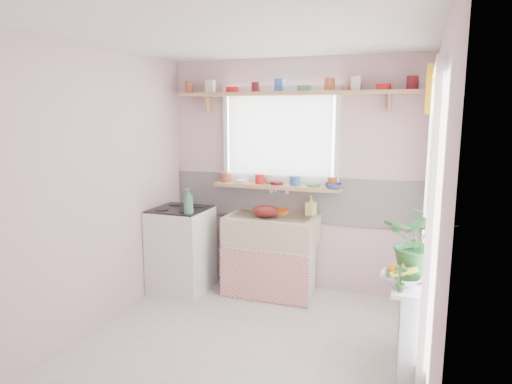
% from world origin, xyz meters
% --- Properties ---
extents(room, '(3.20, 3.20, 3.20)m').
position_xyz_m(room, '(0.66, 0.86, 1.37)').
color(room, silver).
rests_on(room, ground).
extents(sink_unit, '(0.95, 0.65, 1.11)m').
position_xyz_m(sink_unit, '(-0.15, 1.29, 0.43)').
color(sink_unit, white).
rests_on(sink_unit, ground).
extents(cooker, '(0.58, 0.58, 0.93)m').
position_xyz_m(cooker, '(-1.10, 1.05, 0.46)').
color(cooker, white).
rests_on(cooker, ground).
extents(radiator_ledge, '(0.22, 0.95, 0.78)m').
position_xyz_m(radiator_ledge, '(1.30, 0.20, 0.40)').
color(radiator_ledge, white).
rests_on(radiator_ledge, ground).
extents(windowsill, '(1.40, 0.22, 0.04)m').
position_xyz_m(windowsill, '(-0.15, 1.48, 1.14)').
color(windowsill, tan).
rests_on(windowsill, room).
extents(pine_shelf, '(2.52, 0.24, 0.04)m').
position_xyz_m(pine_shelf, '(0.00, 1.47, 2.12)').
color(pine_shelf, tan).
rests_on(pine_shelf, room).
extents(shelf_crockery, '(2.47, 0.11, 0.12)m').
position_xyz_m(shelf_crockery, '(-0.02, 1.47, 2.19)').
color(shelf_crockery, '#A55133').
rests_on(shelf_crockery, pine_shelf).
extents(sill_crockery, '(1.35, 0.11, 0.12)m').
position_xyz_m(sill_crockery, '(-0.17, 1.48, 1.22)').
color(sill_crockery, '#A55133').
rests_on(sill_crockery, windowsill).
extents(dish_tray, '(0.36, 0.27, 0.04)m').
position_xyz_m(dish_tray, '(-0.21, 1.50, 0.87)').
color(dish_tray, orange).
rests_on(dish_tray, sink_unit).
extents(colander, '(0.35, 0.35, 0.12)m').
position_xyz_m(colander, '(-0.20, 1.25, 0.91)').
color(colander, '#52110E').
rests_on(colander, sink_unit).
extents(jade_plant, '(0.57, 0.52, 0.54)m').
position_xyz_m(jade_plant, '(1.33, 0.08, 1.05)').
color(jade_plant, '#28642D').
rests_on(jade_plant, radiator_ledge).
extents(fruit_bowl, '(0.28, 0.28, 0.07)m').
position_xyz_m(fruit_bowl, '(1.21, -0.04, 0.81)').
color(fruit_bowl, silver).
rests_on(fruit_bowl, radiator_ledge).
extents(herb_pot, '(0.12, 0.10, 0.19)m').
position_xyz_m(herb_pot, '(1.21, -0.20, 0.87)').
color(herb_pot, '#2F5F26').
rests_on(herb_pot, radiator_ledge).
extents(soap_bottle_sink, '(0.12, 0.12, 0.21)m').
position_xyz_m(soap_bottle_sink, '(0.22, 1.50, 0.95)').
color(soap_bottle_sink, '#EDE469').
rests_on(soap_bottle_sink, sink_unit).
extents(sill_cup, '(0.14, 0.14, 0.10)m').
position_xyz_m(sill_cup, '(-0.25, 1.54, 1.21)').
color(sill_cup, beige).
rests_on(sill_cup, windowsill).
extents(sill_bowl, '(0.21, 0.21, 0.05)m').
position_xyz_m(sill_bowl, '(0.47, 1.42, 1.19)').
color(sill_bowl, '#2E4398').
rests_on(sill_bowl, windowsill).
extents(shelf_vase, '(0.15, 0.15, 0.14)m').
position_xyz_m(shelf_vase, '(0.63, 1.53, 2.21)').
color(shelf_vase, '#A34932').
rests_on(shelf_vase, pine_shelf).
extents(cooker_bottle, '(0.14, 0.14, 0.27)m').
position_xyz_m(cooker_bottle, '(-0.88, 0.83, 1.05)').
color(cooker_bottle, '#3F7E55').
rests_on(cooker_bottle, cooker).
extents(fruit, '(0.20, 0.14, 0.10)m').
position_xyz_m(fruit, '(1.22, -0.04, 0.87)').
color(fruit, orange).
rests_on(fruit, fruit_bowl).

